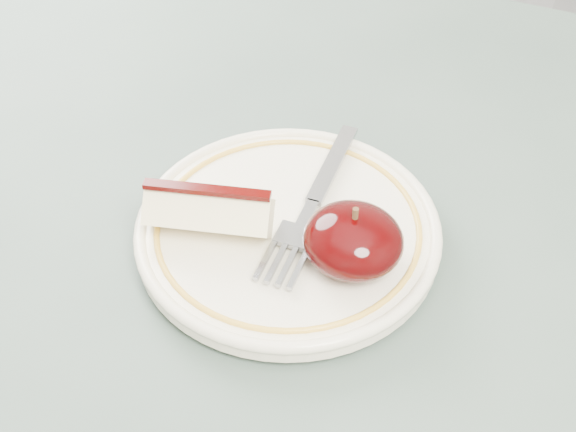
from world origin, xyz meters
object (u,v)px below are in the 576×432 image
at_px(apple_half, 353,240).
at_px(fork, 313,203).
at_px(plate, 288,230).
at_px(table, 155,329).

height_order(apple_half, fork, apple_half).
bearing_deg(plate, table, -151.62).
height_order(plate, apple_half, apple_half).
height_order(table, apple_half, apple_half).
relative_size(apple_half, fork, 0.39).
height_order(table, fork, fork).
xyz_separation_m(table, plate, (0.09, 0.05, 0.10)).
bearing_deg(apple_half, plate, 165.14).
relative_size(table, fork, 5.26).
xyz_separation_m(plate, apple_half, (0.05, -0.01, 0.02)).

